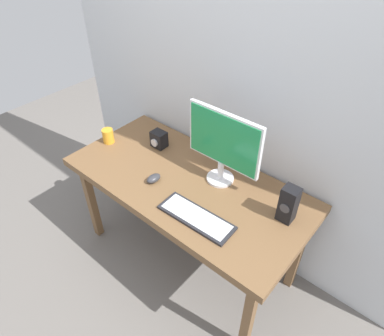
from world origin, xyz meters
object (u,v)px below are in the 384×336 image
at_px(desk, 187,189).
at_px(mouse, 154,178).
at_px(monitor, 223,144).
at_px(audio_controller, 159,139).
at_px(speaker_right, 288,204).
at_px(coffee_mug, 108,136).
at_px(keyboard_primary, 196,217).

distance_m(desk, mouse, 0.21).
bearing_deg(monitor, mouse, -136.08).
distance_m(mouse, audio_controller, 0.36).
bearing_deg(speaker_right, coffee_mug, -173.03).
height_order(speaker_right, coffee_mug, speaker_right).
xyz_separation_m(monitor, mouse, (-0.29, -0.28, -0.23)).
relative_size(monitor, audio_controller, 4.24).
bearing_deg(coffee_mug, mouse, -9.41).
bearing_deg(speaker_right, mouse, -161.94).
relative_size(audio_controller, coffee_mug, 1.12).
relative_size(keyboard_primary, speaker_right, 2.01).
xyz_separation_m(desk, keyboard_primary, (0.24, -0.19, 0.08)).
bearing_deg(mouse, audio_controller, 133.65).
xyz_separation_m(keyboard_primary, mouse, (-0.38, 0.06, 0.01)).
bearing_deg(desk, audio_controller, 158.55).
bearing_deg(speaker_right, audio_controller, 177.93).
height_order(desk, mouse, mouse).
height_order(mouse, coffee_mug, coffee_mug).
bearing_deg(mouse, monitor, 48.17).
distance_m(desk, keyboard_primary, 0.31).
height_order(monitor, speaker_right, monitor).
bearing_deg(keyboard_primary, speaker_right, 40.45).
distance_m(keyboard_primary, mouse, 0.39).
xyz_separation_m(monitor, audio_controller, (-0.51, -0.00, -0.20)).
xyz_separation_m(keyboard_primary, coffee_mug, (-0.90, 0.15, 0.04)).
relative_size(desk, audio_controller, 13.46).
distance_m(speaker_right, coffee_mug, 1.26).
height_order(monitor, keyboard_primary, monitor).
bearing_deg(mouse, coffee_mug, 174.84).
bearing_deg(keyboard_primary, mouse, 170.63).
xyz_separation_m(mouse, speaker_right, (0.73, 0.24, 0.08)).
bearing_deg(keyboard_primary, desk, 140.91).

